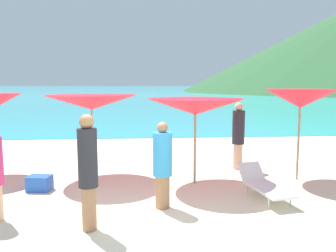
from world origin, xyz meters
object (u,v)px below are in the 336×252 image
at_px(umbrella_2, 91,102).
at_px(umbrella_3, 195,107).
at_px(beachgoer_3, 238,134).
at_px(cooler_box, 40,183).
at_px(beachgoer_2, 162,164).
at_px(beachgoer_4, 88,169).
at_px(lounge_chair_2, 264,184).
at_px(umbrella_4, 300,99).

bearing_deg(umbrella_2, umbrella_3, -15.59).
relative_size(beachgoer_3, cooler_box, 3.75).
bearing_deg(beachgoer_2, cooler_box, 125.75).
height_order(umbrella_3, beachgoer_4, umbrella_3).
bearing_deg(lounge_chair_2, umbrella_2, 143.98).
relative_size(umbrella_4, beachgoer_3, 1.21).
height_order(umbrella_3, umbrella_4, umbrella_4).
relative_size(umbrella_2, lounge_chair_2, 1.56).
height_order(lounge_chair_2, beachgoer_3, beachgoer_3).
bearing_deg(beachgoer_4, beachgoer_2, -133.50).
xyz_separation_m(umbrella_3, beachgoer_4, (-2.12, -2.43, -0.82)).
height_order(umbrella_2, beachgoer_2, umbrella_2).
relative_size(beachgoer_4, cooler_box, 3.82).
relative_size(umbrella_4, cooler_box, 4.52).
bearing_deg(umbrella_3, beachgoer_4, -131.12).
xyz_separation_m(beachgoer_3, cooler_box, (-4.99, -1.56, -0.83)).
distance_m(lounge_chair_2, cooler_box, 4.93).
distance_m(umbrella_3, lounge_chair_2, 2.32).
height_order(umbrella_2, lounge_chair_2, umbrella_2).
distance_m(beachgoer_3, beachgoer_4, 5.13).
distance_m(umbrella_2, beachgoer_4, 3.28).
xyz_separation_m(lounge_chair_2, beachgoer_4, (-3.41, -1.30, 0.74)).
bearing_deg(beachgoer_3, cooler_box, 4.68).
bearing_deg(lounge_chair_2, beachgoer_2, -179.81).
height_order(lounge_chair_2, cooler_box, lounge_chair_2).
xyz_separation_m(beachgoer_3, beachgoer_4, (-3.55, -3.70, 0.03)).
xyz_separation_m(beachgoer_4, cooler_box, (-1.44, 2.14, -0.86)).
relative_size(beachgoer_3, beachgoer_4, 0.98).
bearing_deg(beachgoer_3, umbrella_3, 29.11).
bearing_deg(umbrella_4, beachgoer_2, -154.30).
relative_size(umbrella_4, beachgoer_2, 1.35).
bearing_deg(beachgoer_2, umbrella_2, 96.96).
height_order(beachgoer_2, beachgoer_4, beachgoer_4).
bearing_deg(cooler_box, umbrella_2, 52.50).
height_order(umbrella_4, beachgoer_2, umbrella_4).
bearing_deg(beachgoer_4, umbrella_4, -140.61).
xyz_separation_m(umbrella_4, cooler_box, (-6.18, -0.43, -1.86)).
relative_size(umbrella_2, umbrella_4, 1.12).
relative_size(umbrella_3, lounge_chair_2, 1.48).
xyz_separation_m(umbrella_3, umbrella_4, (2.62, 0.15, 0.18)).
height_order(umbrella_4, lounge_chair_2, umbrella_4).
bearing_deg(umbrella_4, umbrella_2, 173.87).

